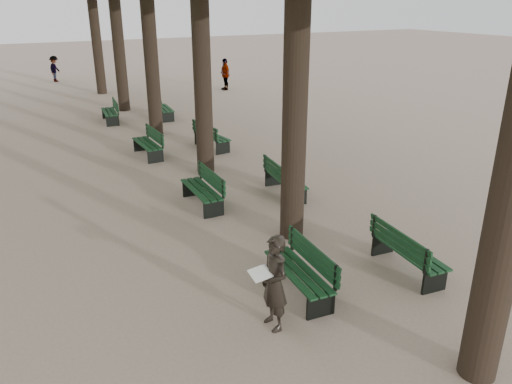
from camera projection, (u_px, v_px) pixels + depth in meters
name	position (u px, v px, depth m)	size (l,w,h in m)	color
ground	(310.00, 327.00, 8.09)	(120.00, 120.00, 0.00)	tan
bench_left_0	(299.00, 280.00, 8.91)	(0.71, 1.84, 0.92)	black
bench_left_1	(202.00, 196.00, 12.68)	(0.62, 1.81, 0.92)	black
bench_left_2	(148.00, 149.00, 16.63)	(0.60, 1.81, 0.92)	black
bench_left_3	(110.00, 116.00, 21.22)	(0.76, 1.85, 0.92)	black
bench_right_0	(407.00, 259.00, 9.62)	(0.75, 1.85, 0.92)	black
bench_right_1	(285.00, 185.00, 13.40)	(0.79, 1.86, 0.92)	black
bench_right_2	(212.00, 141.00, 17.52)	(0.76, 1.85, 0.92)	black
bench_right_3	(164.00, 112.00, 21.90)	(0.74, 1.85, 0.92)	black
man_with_map	(274.00, 283.00, 7.81)	(0.60, 0.65, 1.61)	black
pedestrian_b	(55.00, 69.00, 31.24)	(1.02, 0.32, 1.59)	#262628
pedestrian_c	(225.00, 74.00, 28.45)	(1.03, 0.35, 1.77)	#262628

